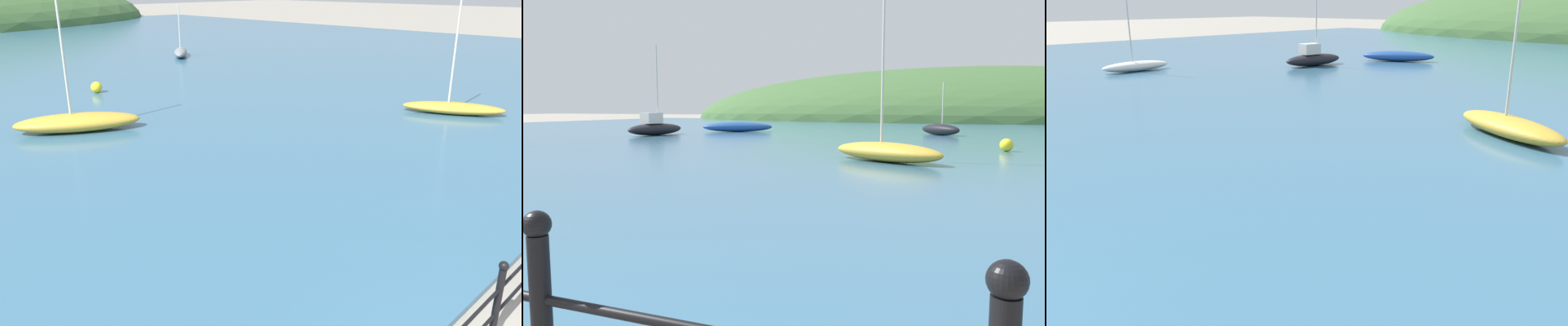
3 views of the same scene
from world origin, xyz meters
TOP-DOWN VIEW (x-y plane):
  - water at (0.00, 32.00)m, footprint 80.00×60.00m
  - far_hillside at (0.00, 68.88)m, footprint 72.93×40.11m
  - boat_far_right at (-13.20, 23.24)m, footprint 1.74×4.03m
  - boat_mid_harbor at (1.41, 29.23)m, footprint 2.65×2.57m
  - boat_red_dinghy at (-10.75, 28.39)m, footprint 4.39×2.89m
  - boat_white_sailboat at (1.31, 14.39)m, footprint 3.79×2.77m
  - mooring_buoy at (4.56, 19.30)m, footprint 0.45×0.45m

SIDE VIEW (x-z plane):
  - far_hillside at x=0.00m, z-range -6.64..6.64m
  - water at x=0.00m, z-range 0.00..0.10m
  - mooring_buoy at x=4.56m, z-range 0.10..0.55m
  - boat_white_sailboat at x=1.31m, z-range -1.92..2.71m
  - boat_red_dinghy at x=-10.75m, z-range 0.10..0.71m
  - boat_mid_harbor at x=1.41m, z-range -1.03..1.87m
  - boat_far_right at x=-13.20m, z-range -1.96..2.99m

